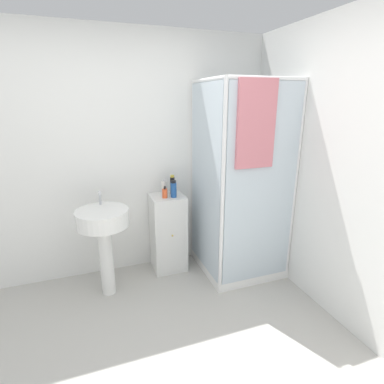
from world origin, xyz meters
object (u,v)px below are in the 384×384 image
object	(u,v)px
lotion_bottle_white	(164,188)
shampoo_bottle_tall_black	(172,185)
soap_dispenser	(165,193)
sink	(104,230)
shampoo_bottle_blue	(174,189)

from	to	relation	value
lotion_bottle_white	shampoo_bottle_tall_black	bearing A→B (deg)	-14.10
soap_dispenser	lotion_bottle_white	world-z (taller)	lotion_bottle_white
soap_dispenser	shampoo_bottle_tall_black	distance (m)	0.16
sink	soap_dispenser	distance (m)	0.71
shampoo_bottle_blue	lotion_bottle_white	bearing A→B (deg)	117.27
shampoo_bottle_tall_black	lotion_bottle_white	distance (m)	0.09
sink	shampoo_bottle_tall_black	xyz separation A→B (m)	(0.75, 0.29, 0.28)
shampoo_bottle_tall_black	lotion_bottle_white	xyz separation A→B (m)	(-0.09, 0.02, -0.03)
sink	lotion_bottle_white	distance (m)	0.78
shampoo_bottle_tall_black	lotion_bottle_white	world-z (taller)	shampoo_bottle_tall_black
sink	shampoo_bottle_blue	distance (m)	0.80
shampoo_bottle_tall_black	shampoo_bottle_blue	bearing A→B (deg)	-100.42
shampoo_bottle_blue	lotion_bottle_white	size ratio (longest dim) A/B	1.03
shampoo_bottle_blue	sink	bearing A→B (deg)	-166.13
sink	soap_dispenser	world-z (taller)	sink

